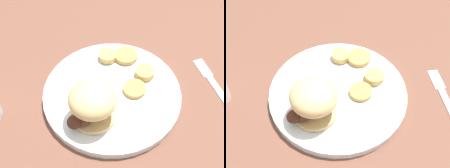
% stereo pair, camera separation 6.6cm
% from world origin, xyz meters
% --- Properties ---
extents(ground_plane, '(4.00, 4.00, 0.00)m').
position_xyz_m(ground_plane, '(0.00, 0.00, 0.00)').
color(ground_plane, brown).
extents(dinner_plate, '(0.30, 0.30, 0.02)m').
position_xyz_m(dinner_plate, '(0.00, 0.00, 0.01)').
color(dinner_plate, white).
rests_on(dinner_plate, ground_plane).
extents(sandwich, '(0.11, 0.10, 0.09)m').
position_xyz_m(sandwich, '(-0.07, -0.01, 0.07)').
color(sandwich, tan).
rests_on(sandwich, dinner_plate).
extents(potato_round_0, '(0.04, 0.04, 0.01)m').
position_xyz_m(potato_round_0, '(0.07, 0.07, 0.03)').
color(potato_round_0, tan).
rests_on(potato_round_0, dinner_plate).
extents(potato_round_1, '(0.04, 0.04, 0.02)m').
position_xyz_m(potato_round_1, '(0.08, -0.03, 0.03)').
color(potato_round_1, tan).
rests_on(potato_round_1, dinner_plate).
extents(potato_round_2, '(0.05, 0.05, 0.01)m').
position_xyz_m(potato_round_2, '(0.03, -0.04, 0.02)').
color(potato_round_2, tan).
rests_on(potato_round_2, dinner_plate).
extents(potato_round_3, '(0.05, 0.05, 0.01)m').
position_xyz_m(potato_round_3, '(0.10, 0.04, 0.03)').
color(potato_round_3, tan).
rests_on(potato_round_3, dinner_plate).
extents(fork, '(0.10, 0.14, 0.00)m').
position_xyz_m(fork, '(0.18, -0.16, 0.00)').
color(fork, silver).
rests_on(fork, ground_plane).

